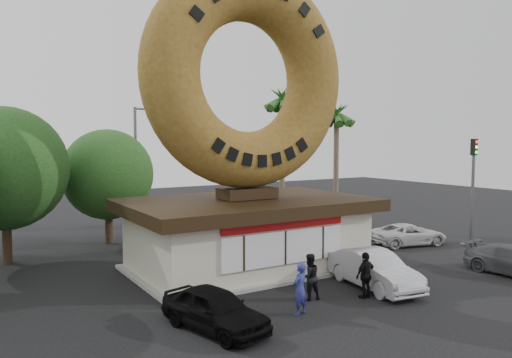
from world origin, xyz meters
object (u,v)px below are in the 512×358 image
at_px(giant_donut, 247,77).
at_px(person_center, 309,277).
at_px(person_left, 300,289).
at_px(car_silver, 374,270).
at_px(car_black, 215,309).
at_px(street_lamp, 138,165).
at_px(traffic_signal, 473,177).
at_px(person_right, 366,275).
at_px(donut_shop, 247,231).
at_px(car_white, 409,234).

xyz_separation_m(giant_donut, person_center, (-0.39, -5.21, -8.00)).
xyz_separation_m(person_left, car_silver, (4.44, 0.93, -0.15)).
bearing_deg(car_black, person_left, -19.72).
distance_m(street_lamp, traffic_signal, 19.90).
xyz_separation_m(person_left, person_right, (3.23, 0.14, -0.02)).
relative_size(street_lamp, person_center, 4.54).
bearing_deg(traffic_signal, giant_donut, 171.83).
distance_m(person_left, car_black, 3.15).
relative_size(street_lamp, car_black, 2.00).
height_order(donut_shop, car_black, donut_shop).
xyz_separation_m(person_center, car_black, (-4.40, -0.83, -0.20)).
height_order(traffic_signal, car_white, traffic_signal).
bearing_deg(person_center, donut_shop, -87.03).
height_order(person_left, car_silver, person_left).
distance_m(person_left, car_white, 13.57).
bearing_deg(donut_shop, person_right, -75.80).
height_order(person_right, car_silver, person_right).
bearing_deg(car_silver, person_center, -176.02).
height_order(giant_donut, person_left, giant_donut).
distance_m(giant_donut, car_black, 11.25).
relative_size(street_lamp, traffic_signal, 1.32).
distance_m(person_center, car_white, 11.94).
bearing_deg(giant_donut, car_white, -2.23).
relative_size(person_center, car_black, 0.44).
distance_m(donut_shop, car_silver, 6.15).
xyz_separation_m(donut_shop, car_black, (-4.79, -6.03, -1.08)).
xyz_separation_m(traffic_signal, person_center, (-14.39, -3.20, -2.99)).
height_order(person_center, car_white, person_center).
relative_size(car_black, car_white, 0.92).
distance_m(traffic_signal, car_white, 5.01).
height_order(person_right, car_white, person_right).
distance_m(giant_donut, street_lamp, 11.08).
bearing_deg(donut_shop, street_lamp, 100.50).
bearing_deg(person_center, car_white, -149.03).
relative_size(donut_shop, car_white, 2.56).
bearing_deg(person_right, car_white, -152.87).
bearing_deg(car_black, traffic_signal, -2.18).
xyz_separation_m(street_lamp, person_center, (1.47, -15.21, -3.60)).
relative_size(giant_donut, person_right, 5.71).
distance_m(giant_donut, traffic_signal, 15.00).
bearing_deg(donut_shop, car_silver, -62.73).
height_order(person_left, car_black, person_left).
height_order(street_lamp, person_right, street_lamp).
xyz_separation_m(traffic_signal, car_silver, (-11.22, -3.40, -3.11)).
bearing_deg(giant_donut, car_silver, -62.80).
distance_m(donut_shop, car_black, 7.77).
bearing_deg(person_right, traffic_signal, -167.06).
bearing_deg(traffic_signal, car_white, 155.20).
bearing_deg(donut_shop, traffic_signal, -8.10).
relative_size(giant_donut, person_left, 5.57).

